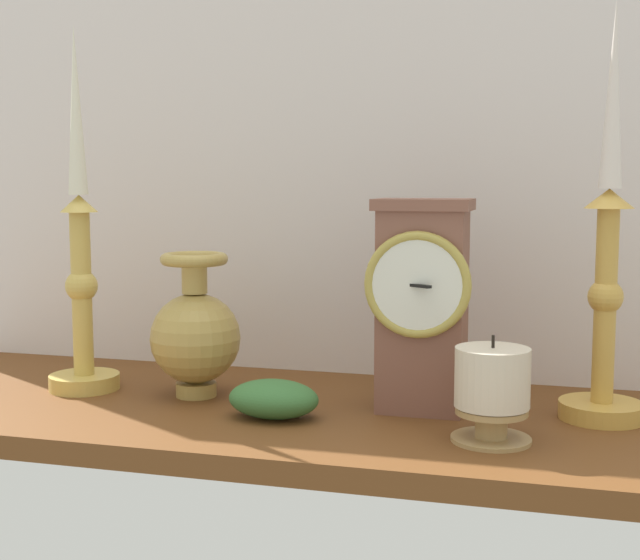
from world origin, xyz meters
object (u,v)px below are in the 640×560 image
(candlestick_tall_center, at_px, (606,279))
(pillar_candle_front, at_px, (492,391))
(candlestick_tall_left, at_px, (81,269))
(mantel_clock, at_px, (422,302))
(brass_vase_bulbous, at_px, (195,333))

(candlestick_tall_center, relative_size, pillar_candle_front, 4.17)
(candlestick_tall_left, bearing_deg, pillar_candle_front, -9.50)
(candlestick_tall_center, xyz_separation_m, pillar_candle_front, (-0.10, -0.11, -0.10))
(mantel_clock, relative_size, candlestick_tall_center, 0.53)
(mantel_clock, distance_m, brass_vase_bulbous, 0.26)
(mantel_clock, height_order, brass_vase_bulbous, mantel_clock)
(brass_vase_bulbous, relative_size, pillar_candle_front, 1.62)
(pillar_candle_front, bearing_deg, mantel_clock, 131.39)
(mantel_clock, distance_m, candlestick_tall_left, 0.40)
(candlestick_tall_center, bearing_deg, pillar_candle_front, -133.73)
(candlestick_tall_center, distance_m, brass_vase_bulbous, 0.45)
(mantel_clock, xyz_separation_m, candlestick_tall_left, (-0.40, -0.01, 0.03))
(mantel_clock, relative_size, brass_vase_bulbous, 1.38)
(candlestick_tall_center, relative_size, brass_vase_bulbous, 2.58)
(brass_vase_bulbous, bearing_deg, mantel_clock, 1.56)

